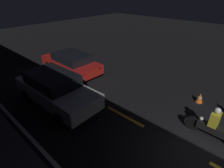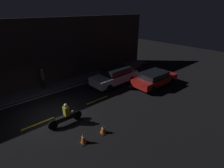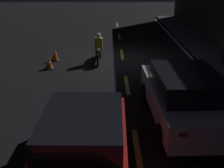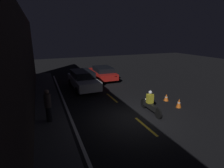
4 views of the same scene
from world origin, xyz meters
The scene contains 13 objects.
ground_plane centered at (0.00, 0.00, 0.00)m, with size 56.00×56.00×0.00m, color black.
raised_curb centered at (0.00, 4.43, 0.06)m, with size 28.00×1.60×0.13m.
building_front centered at (0.00, 5.38, 2.88)m, with size 28.00×0.30×5.77m.
lane_dash_c centered at (-1.00, 0.00, 0.00)m, with size 2.00×0.14×0.01m.
lane_dash_d centered at (3.50, 0.00, 0.00)m, with size 2.00×0.14×0.01m.
lane_dash_e centered at (8.00, 0.00, 0.00)m, with size 2.00×0.14×0.01m.
lane_solid_kerb centered at (0.00, 3.38, 0.00)m, with size 25.20×0.14×0.01m.
sedan_white centered at (6.56, 1.40, 0.81)m, with size 4.54×2.02×1.54m.
taxi_red centered at (8.94, -1.23, 0.73)m, with size 4.39×2.02×1.34m.
motorcycle centered at (0.28, -1.14, 0.55)m, with size 2.16×0.37×1.36m.
traffic_cone_near centered at (0.19, -3.23, 0.30)m, with size 0.42×0.42×0.62m.
traffic_cone_mid centered at (1.45, -3.28, 0.25)m, with size 0.45×0.45×0.51m.
pedestrian centered at (1.20, 4.49, 1.02)m, with size 0.34×0.34×1.74m.
Camera 4 is at (-7.70, 4.64, 4.51)m, focal length 28.00 mm.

